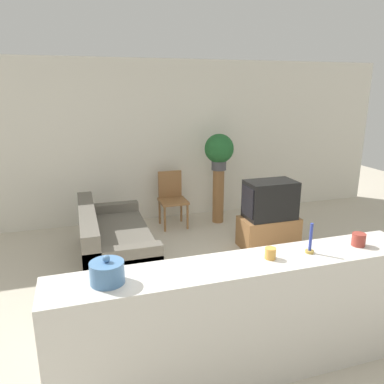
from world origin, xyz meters
The scene contains 13 objects.
ground_plane centered at (0.00, 0.00, 0.00)m, with size 14.00×14.00×0.00m, color beige.
wall_back centered at (0.00, 3.43, 1.35)m, with size 9.00×0.06×2.70m.
couch centered at (-0.77, 1.77, 0.28)m, with size 0.86×1.80×0.77m.
tv_stand centered at (1.44, 1.69, 0.22)m, with size 0.83×0.46×0.44m.
television centered at (1.44, 1.69, 0.71)m, with size 0.71×0.43×0.54m.
wooden_chair centered at (0.33, 2.97, 0.50)m, with size 0.44×0.44×0.91m.
plant_stand centered at (1.12, 2.88, 0.46)m, with size 0.19×0.19×0.92m.
potted_plant centered at (1.12, 2.88, 1.25)m, with size 0.48×0.48×0.60m.
foreground_counter centered at (0.00, -0.51, 0.49)m, with size 2.91×0.44×0.99m.
decorative_bowl centered at (-1.00, -0.51, 1.06)m, with size 0.23×0.23×0.20m.
candle_jar centered at (0.21, -0.51, 1.03)m, with size 0.09×0.09×0.09m.
candlestick centered at (0.56, -0.51, 1.07)m, with size 0.07×0.07×0.25m.
coffee_tin centered at (1.02, -0.51, 1.04)m, with size 0.11×0.11×0.11m.
Camera 1 is at (-1.14, -2.82, 2.24)m, focal length 35.00 mm.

